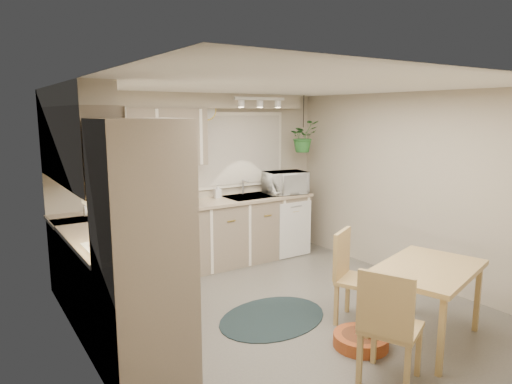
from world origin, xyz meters
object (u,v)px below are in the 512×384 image
(dining_table, at_px, (425,304))
(chair_left, at_px, (391,324))
(chair_back, at_px, (360,278))
(pet_bed, at_px, (361,340))
(microwave, at_px, (285,180))
(braided_rug, at_px, (273,318))

(dining_table, xyz_separation_m, chair_left, (-0.80, -0.27, 0.12))
(dining_table, height_order, chair_back, chair_back)
(pet_bed, relative_size, microwave, 0.84)
(dining_table, relative_size, braided_rug, 0.93)
(chair_back, distance_m, braided_rug, 1.01)
(chair_back, bearing_deg, pet_bed, 18.89)
(dining_table, bearing_deg, braided_rug, 128.58)
(chair_left, distance_m, braided_rug, 1.52)
(dining_table, height_order, microwave, microwave)
(pet_bed, bearing_deg, microwave, 67.40)
(dining_table, xyz_separation_m, braided_rug, (-0.93, 1.17, -0.36))
(chair_back, bearing_deg, braided_rug, -66.51)
(chair_back, xyz_separation_m, pet_bed, (-0.35, -0.37, -0.42))
(dining_table, relative_size, pet_bed, 2.28)
(chair_left, distance_m, microwave, 3.48)
(chair_back, bearing_deg, chair_left, 29.91)
(chair_back, bearing_deg, microwave, -135.65)
(chair_back, height_order, braided_rug, chair_back)
(chair_left, xyz_separation_m, microwave, (1.31, 3.15, 0.66))
(microwave, bearing_deg, chair_back, -98.43)
(braided_rug, distance_m, microwave, 2.51)
(pet_bed, bearing_deg, chair_left, -112.35)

